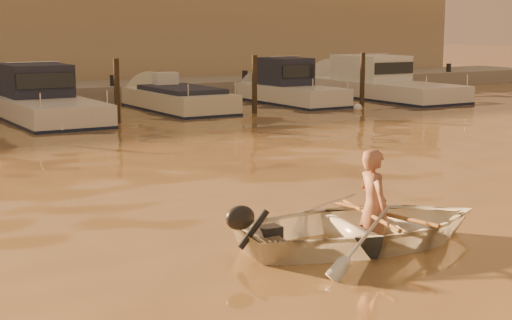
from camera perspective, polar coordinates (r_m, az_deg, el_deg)
ground_plane at (r=13.36m, az=12.57°, el=-3.52°), size 160.00×160.00×0.00m
dinghy at (r=11.04m, az=8.03°, el=-4.80°), size 3.97×3.08×0.76m
person at (r=11.03m, az=8.51°, el=-3.42°), size 0.47×0.65×1.64m
outboard_motor at (r=10.37m, az=0.87°, el=-5.55°), size 0.95×0.52×0.70m
oar_port at (r=11.13m, az=9.16°, el=-3.85°), size 0.21×2.10×0.13m
oar_starboard at (r=11.03m, az=8.28°, el=-3.96°), size 0.70×2.02×0.13m
moored_boat_2 at (r=26.46m, az=-15.40°, el=4.26°), size 2.45×8.15×1.75m
moored_boat_3 at (r=28.20m, az=-5.67°, el=4.07°), size 2.17×6.23×0.95m
moored_boat_4 at (r=30.54m, az=2.60°, el=5.30°), size 1.94×6.09×1.75m
moored_boat_5 at (r=33.23m, az=9.15°, el=5.55°), size 2.62×8.65×1.75m
piling_2 at (r=24.91m, az=-10.08°, el=4.77°), size 0.18×0.18×2.20m
piling_3 at (r=27.08m, az=-0.11°, el=5.31°), size 0.18×0.18×2.20m
piling_4 at (r=29.75m, az=7.74°, el=5.63°), size 0.18×0.18×2.20m
fender_c at (r=23.01m, az=-14.01°, el=2.22°), size 0.30×0.30×0.30m
fender_d at (r=26.29m, az=-2.51°, el=3.42°), size 0.30×0.30×0.30m
fender_e at (r=28.24m, az=7.42°, el=3.79°), size 0.30×0.30×0.30m
quay at (r=32.31m, az=-14.59°, el=4.40°), size 52.00×4.00×1.00m
waterfront_building at (r=37.50m, az=-17.15°, el=8.43°), size 46.00×7.00×4.80m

